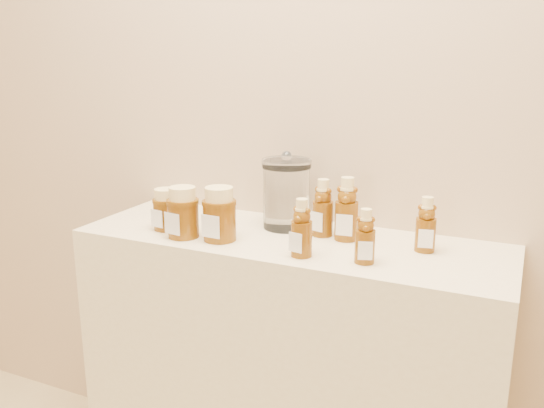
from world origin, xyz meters
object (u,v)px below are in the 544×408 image
at_px(display_table, 288,381).
at_px(bear_bottle_back_left, 323,204).
at_px(glass_canister, 286,191).
at_px(honey_jar_left, 166,209).
at_px(bear_bottle_front_left, 302,224).

distance_m(display_table, bear_bottle_back_left, 0.55).
bearing_deg(glass_canister, honey_jar_left, -152.06).
height_order(honey_jar_left, glass_canister, glass_canister).
bearing_deg(bear_bottle_back_left, display_table, -126.41).
bearing_deg(honey_jar_left, display_table, 22.72).
bearing_deg(honey_jar_left, glass_canister, 38.67).
height_order(bear_bottle_back_left, bear_bottle_front_left, bear_bottle_back_left).
height_order(display_table, glass_canister, glass_canister).
distance_m(bear_bottle_back_left, honey_jar_left, 0.45).
distance_m(display_table, honey_jar_left, 0.63).
bearing_deg(display_table, glass_canister, 118.17).
relative_size(bear_bottle_back_left, glass_canister, 0.83).
relative_size(bear_bottle_front_left, glass_canister, 0.77).
height_order(display_table, bear_bottle_front_left, bear_bottle_front_left).
bearing_deg(bear_bottle_front_left, glass_canister, 133.78).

